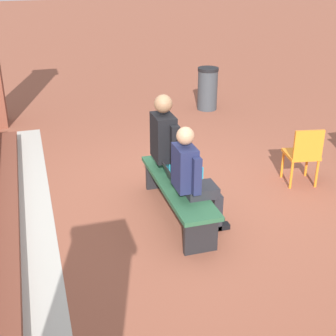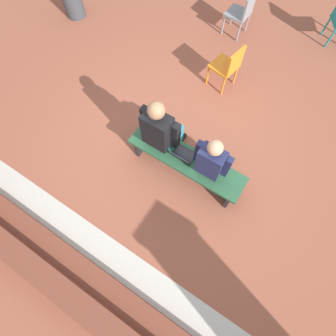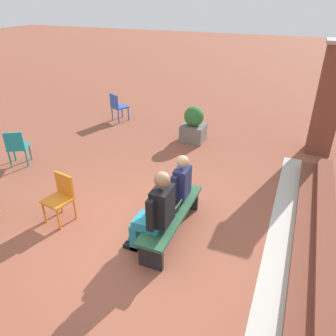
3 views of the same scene
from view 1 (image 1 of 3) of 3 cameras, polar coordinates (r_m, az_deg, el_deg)
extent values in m
plane|color=brown|center=(6.16, 2.25, -3.86)|extent=(60.00, 60.00, 0.00)
cube|color=#B7B2A8|center=(5.58, -15.51, -8.11)|extent=(7.36, 0.40, 0.01)
cube|color=#285638|center=(5.59, 1.19, -2.07)|extent=(1.80, 0.44, 0.05)
cube|color=black|center=(5.05, 4.01, -8.27)|extent=(0.06, 0.37, 0.40)
cube|color=black|center=(6.38, -1.05, -0.77)|extent=(0.06, 0.37, 0.40)
cube|color=#232328|center=(5.30, 4.01, -2.75)|extent=(0.30, 0.35, 0.12)
cube|color=#232328|center=(5.43, 5.97, -5.46)|extent=(0.10, 0.11, 0.45)
cube|color=black|center=(5.55, 6.40, -7.11)|extent=(0.10, 0.21, 0.06)
cube|color=#232328|center=(5.56, 5.35, -4.67)|extent=(0.10, 0.11, 0.45)
cube|color=black|center=(5.68, 5.77, -6.30)|extent=(0.10, 0.21, 0.06)
cube|color=#1E2347|center=(5.11, 2.06, 0.04)|extent=(0.34, 0.21, 0.50)
cube|color=#195133|center=(5.16, 3.22, -0.17)|extent=(0.04, 0.01, 0.30)
cube|color=#1E2347|center=(4.95, 3.53, -1.04)|extent=(0.08, 0.09, 0.42)
cube|color=#1E2347|center=(5.32, 1.95, 0.86)|extent=(0.08, 0.09, 0.42)
sphere|color=tan|center=(4.96, 2.13, 3.94)|extent=(0.19, 0.19, 0.19)
cube|color=teal|center=(6.00, 1.51, 0.81)|extent=(0.35, 0.41, 0.14)
cube|color=teal|center=(6.11, 3.58, -1.76)|extent=(0.11, 0.12, 0.45)
cube|color=black|center=(6.22, 4.06, -3.25)|extent=(0.11, 0.25, 0.07)
cube|color=teal|center=(6.26, 2.99, -1.04)|extent=(0.11, 0.12, 0.45)
cube|color=black|center=(6.37, 3.48, -2.50)|extent=(0.11, 0.25, 0.07)
cube|color=black|center=(5.80, -0.56, 3.78)|extent=(0.39, 0.25, 0.57)
cube|color=black|center=(5.61, 0.85, 2.80)|extent=(0.09, 0.10, 0.49)
cube|color=black|center=(6.05, -0.57, 4.46)|extent=(0.09, 0.10, 0.49)
sphere|color=#8C6647|center=(5.66, -0.58, 7.84)|extent=(0.23, 0.23, 0.23)
cube|color=black|center=(5.64, 1.39, -1.43)|extent=(0.32, 0.22, 0.02)
cube|color=#2D2D33|center=(5.64, 1.49, -1.30)|extent=(0.29, 0.15, 0.00)
cube|color=black|center=(5.55, 0.02, -0.64)|extent=(0.32, 0.07, 0.19)
cube|color=#33519E|center=(5.56, 0.10, -0.63)|extent=(0.28, 0.06, 0.17)
cube|color=orange|center=(6.70, 15.92, 1.60)|extent=(0.49, 0.49, 0.04)
cube|color=orange|center=(6.46, 16.75, 2.74)|extent=(0.11, 0.40, 0.40)
cylinder|color=orange|center=(7.01, 16.55, 0.58)|extent=(0.04, 0.04, 0.40)
cylinder|color=orange|center=(6.88, 13.78, 0.45)|extent=(0.04, 0.04, 0.40)
cylinder|color=orange|center=(6.71, 17.68, -0.67)|extent=(0.04, 0.04, 0.40)
cylinder|color=orange|center=(6.57, 14.81, -0.84)|extent=(0.04, 0.04, 0.40)
cylinder|color=#383D42|center=(9.69, 4.84, 9.43)|extent=(0.40, 0.40, 0.80)
cylinder|color=black|center=(9.59, 4.93, 11.91)|extent=(0.42, 0.42, 0.06)
camera|label=2|loc=(4.14, -20.57, 35.93)|focal=28.00mm
camera|label=3|loc=(8.70, -19.12, 27.41)|focal=35.00mm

